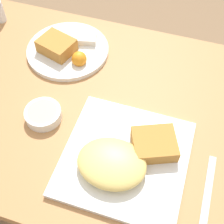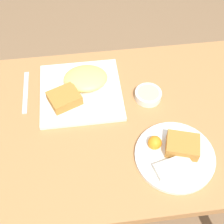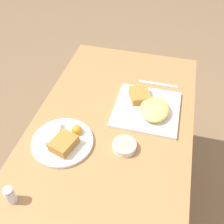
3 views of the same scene
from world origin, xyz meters
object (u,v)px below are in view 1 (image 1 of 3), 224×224
(plate_square_near, at_px, (124,158))
(plate_oval_far, at_px, (67,49))
(sauce_ramekin, at_px, (43,114))
(butter_knife, at_px, (207,195))

(plate_square_near, bearing_deg, plate_oval_far, 131.68)
(plate_square_near, distance_m, sauce_ramekin, 0.24)
(sauce_ramekin, bearing_deg, plate_square_near, -14.34)
(plate_oval_far, distance_m, sauce_ramekin, 0.24)
(butter_knife, bearing_deg, plate_square_near, 84.07)
(plate_square_near, relative_size, butter_knife, 1.46)
(plate_oval_far, bearing_deg, sauce_ramekin, -81.67)
(sauce_ramekin, bearing_deg, butter_knife, -10.58)
(plate_square_near, relative_size, plate_oval_far, 1.16)
(plate_oval_far, height_order, butter_knife, plate_oval_far)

